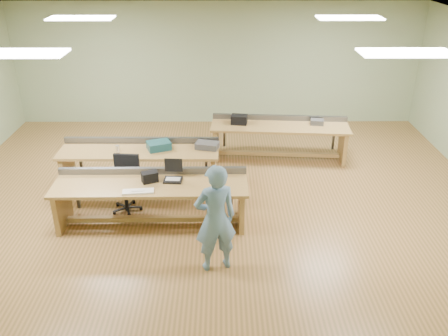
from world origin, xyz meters
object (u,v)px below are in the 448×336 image
(parts_bin_teal, at_px, (159,145))
(camera_bag, at_px, (150,177))
(parts_bin_grey, at_px, (207,145))
(workbench_back, at_px, (279,133))
(task_chair, at_px, (126,191))
(workbench_mid, at_px, (140,159))
(person, at_px, (215,219))
(workbench_front, at_px, (151,193))
(laptop_base, at_px, (173,180))
(drinks_can, at_px, (117,149))
(mug, at_px, (151,148))

(parts_bin_teal, bearing_deg, camera_bag, -89.58)
(parts_bin_grey, bearing_deg, workbench_back, 39.04)
(task_chair, height_order, parts_bin_grey, task_chair)
(workbench_mid, bearing_deg, person, -59.74)
(parts_bin_teal, bearing_deg, workbench_front, -89.06)
(laptop_base, height_order, drinks_can, drinks_can)
(workbench_back, bearing_deg, person, -104.74)
(task_chair, bearing_deg, parts_bin_grey, 39.58)
(workbench_back, bearing_deg, mug, -147.93)
(workbench_back, xyz_separation_m, task_chair, (-2.89, -2.16, -0.20))
(workbench_back, height_order, laptop_base, workbench_back)
(workbench_back, bearing_deg, camera_bag, -128.55)
(person, bearing_deg, workbench_back, -125.79)
(laptop_base, distance_m, mug, 1.32)
(workbench_mid, distance_m, parts_bin_grey, 1.30)
(task_chair, bearing_deg, mug, 72.47)
(workbench_mid, distance_m, person, 2.95)
(task_chair, xyz_separation_m, drinks_can, (-0.26, 0.77, 0.46))
(workbench_front, distance_m, camera_bag, 0.28)
(person, xyz_separation_m, parts_bin_grey, (-0.18, 2.60, -0.01))
(person, relative_size, parts_bin_grey, 3.90)
(mug, bearing_deg, parts_bin_teal, 29.81)
(workbench_back, relative_size, parts_bin_grey, 7.04)
(parts_bin_teal, bearing_deg, mug, -150.19)
(task_chair, xyz_separation_m, mug, (0.35, 0.83, 0.44))
(workbench_front, bearing_deg, laptop_base, 10.82)
(workbench_mid, bearing_deg, drinks_can, -160.25)
(mug, bearing_deg, drinks_can, -174.10)
(task_chair, height_order, mug, task_chair)
(task_chair, bearing_deg, camera_bag, -34.56)
(task_chair, height_order, drinks_can, task_chair)
(mug, bearing_deg, person, -63.88)
(person, xyz_separation_m, laptop_base, (-0.70, 1.27, -0.05))
(drinks_can, bearing_deg, parts_bin_teal, 10.66)
(workbench_back, relative_size, task_chair, 3.02)
(camera_bag, bearing_deg, mug, 73.75)
(workbench_mid, relative_size, task_chair, 3.05)
(person, relative_size, parts_bin_teal, 3.91)
(parts_bin_grey, bearing_deg, parts_bin_teal, -177.71)
(parts_bin_grey, bearing_deg, camera_bag, -123.32)
(camera_bag, bearing_deg, workbench_front, -97.29)
(person, height_order, mug, person)
(camera_bag, bearing_deg, drinks_can, 99.75)
(workbench_front, bearing_deg, workbench_mid, 105.71)
(laptop_base, bearing_deg, workbench_front, -164.67)
(parts_bin_grey, bearing_deg, task_chair, -145.83)
(drinks_can, bearing_deg, task_chair, -71.17)
(parts_bin_teal, distance_m, drinks_can, 0.76)
(workbench_front, xyz_separation_m, task_chair, (-0.51, 0.46, -0.20))
(workbench_back, xyz_separation_m, camera_bag, (-2.40, -2.58, 0.28))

